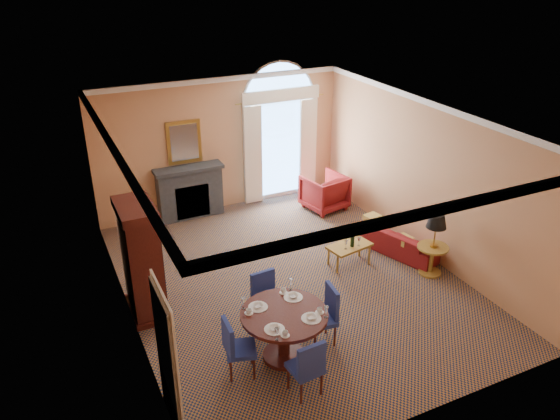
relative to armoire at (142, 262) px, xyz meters
name	(u,v)px	position (x,y,z in m)	size (l,w,h in m)	color
ground	(291,281)	(2.72, -0.23, -1.00)	(7.50, 7.50, 0.00)	#142240
room_envelope	(275,147)	(2.69, 0.44, 1.51)	(6.04, 7.52, 3.45)	tan
armoire	(142,262)	(0.00, 0.00, 0.00)	(0.59, 1.05, 2.07)	#3B120D
dining_table	(284,325)	(1.66, -2.13, -0.38)	(1.34, 1.34, 1.04)	#3B120D
dining_chair_north	(265,296)	(1.73, -1.23, -0.44)	(0.51, 0.51, 0.98)	navy
dining_chair_south	(308,365)	(1.60, -3.01, -0.44)	(0.48, 0.49, 0.98)	navy
dining_chair_east	(326,311)	(2.45, -2.04, -0.44)	(0.50, 0.48, 0.98)	navy
dining_chair_west	(235,345)	(0.84, -2.17, -0.44)	(0.55, 0.55, 0.98)	navy
sofa	(399,241)	(5.27, -0.19, -0.74)	(1.79, 0.70, 0.52)	maroon
armchair	(324,192)	(4.89, 2.34, -0.56)	(0.93, 0.95, 0.87)	maroon
coffee_table	(350,246)	(4.05, -0.19, -0.58)	(0.95, 0.64, 0.82)	#A47B31
side_table	(435,237)	(5.32, -1.15, -0.18)	(0.60, 0.60, 1.26)	#A47B31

